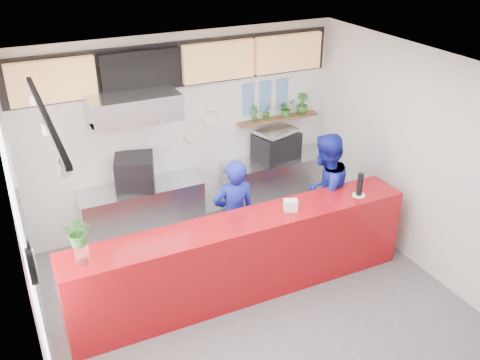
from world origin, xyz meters
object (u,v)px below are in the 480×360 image
object	(u,v)px
staff_center	(234,215)
pepper_mill	(360,184)
staff_right	(323,194)
panini_oven	(135,173)
espresso_machine	(276,146)
service_counter	(243,258)

from	to	relation	value
staff_center	pepper_mill	size ratio (longest dim) A/B	5.25
pepper_mill	staff_right	bearing A→B (deg)	107.77
panini_oven	espresso_machine	world-z (taller)	panini_oven
staff_right	pepper_mill	size ratio (longest dim) A/B	5.81
espresso_machine	panini_oven	bearing A→B (deg)	168.56
staff_center	staff_right	size ratio (longest dim) A/B	0.90
service_counter	panini_oven	world-z (taller)	panini_oven
service_counter	staff_right	bearing A→B (deg)	17.04
staff_right	pepper_mill	bearing A→B (deg)	85.62
service_counter	espresso_machine	size ratio (longest dim) A/B	6.64
panini_oven	espresso_machine	bearing A→B (deg)	17.09
service_counter	pepper_mill	xyz separation A→B (m)	(1.67, -0.09, 0.72)
panini_oven	pepper_mill	xyz separation A→B (m)	(2.52, -1.89, 0.13)
panini_oven	staff_center	xyz separation A→B (m)	(1.01, -1.20, -0.33)
service_counter	panini_oven	xyz separation A→B (m)	(-0.85, 1.80, 0.59)
service_counter	espresso_machine	bearing A→B (deg)	50.82
espresso_machine	pepper_mill	bearing A→B (deg)	-95.34
staff_right	espresso_machine	bearing A→B (deg)	-111.02
espresso_machine	staff_right	world-z (taller)	staff_right
staff_center	espresso_machine	bearing A→B (deg)	-131.01
panini_oven	pepper_mill	size ratio (longest dim) A/B	1.74
panini_oven	espresso_machine	xyz separation A→B (m)	(2.32, 0.00, -0.02)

